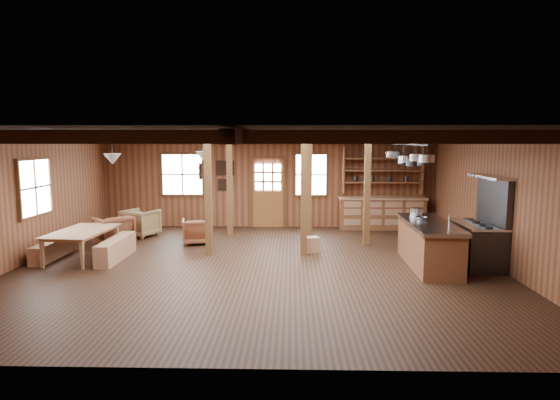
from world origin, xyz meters
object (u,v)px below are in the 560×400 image
armchair_c (141,223)px  armchair_b (196,231)px  armchair_a (113,230)px  commercial_range (479,237)px  dining_table (84,245)px  kitchen_island (429,244)px

armchair_c → armchair_b: bearing=175.6°
armchair_a → armchair_c: armchair_a is taller
commercial_range → armchair_b: (-6.37, 1.98, -0.30)m
dining_table → armchair_a: (0.14, 1.37, 0.06)m
kitchen_island → armchair_c: bearing=159.3°
kitchen_island → armchair_b: kitchen_island is taller
dining_table → armchair_b: (2.18, 1.63, -0.00)m
kitchen_island → armchair_c: (-7.04, 2.89, -0.10)m
armchair_a → kitchen_island: bearing=122.8°
armchair_c → dining_table: bearing=101.7°
kitchen_island → commercial_range: size_ratio=1.32×
armchair_a → armchair_c: size_ratio=1.01×
commercial_range → armchair_b: 6.67m
dining_table → armchair_c: armchair_c is taller
commercial_range → armchair_a: 8.59m
armchair_b → dining_table: bearing=24.5°
armchair_b → commercial_range: bearing=150.6°
armchair_a → armchair_c: 1.16m
kitchen_island → armchair_b: 5.69m
armchair_b → armchair_c: size_ratio=0.85×
kitchen_island → commercial_range: bearing=4.1°
commercial_range → armchair_a: (-8.41, 1.73, -0.24)m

